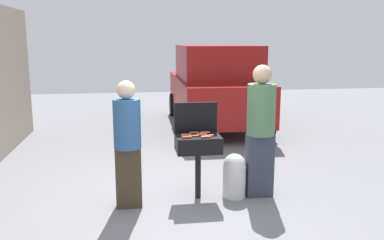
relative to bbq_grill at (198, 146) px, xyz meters
name	(u,v)px	position (x,y,z in m)	size (l,w,h in m)	color
ground_plane	(180,205)	(-0.28, -0.22, -0.74)	(24.00, 24.00, 0.00)	slate
bbq_grill	(198,146)	(0.00, 0.00, 0.00)	(0.60, 0.44, 0.88)	black
grill_lid_open	(196,117)	(0.00, 0.22, 0.35)	(0.60, 0.05, 0.42)	black
hot_dog_0	(200,135)	(0.03, -0.01, 0.15)	(0.03, 0.03, 0.13)	#B74C33
hot_dog_1	(194,133)	(-0.03, 0.13, 0.15)	(0.03, 0.03, 0.13)	#AD4228
hot_dog_2	(187,137)	(-0.17, -0.13, 0.15)	(0.03, 0.03, 0.13)	#AD4228
hot_dog_3	(194,136)	(-0.07, -0.07, 0.15)	(0.03, 0.03, 0.13)	#AD4228
hot_dog_4	(186,136)	(-0.16, -0.03, 0.15)	(0.03, 0.03, 0.13)	#B74C33
hot_dog_5	(186,135)	(-0.16, 0.02, 0.15)	(0.03, 0.03, 0.13)	#AD4228
hot_dog_6	(209,135)	(0.14, -0.06, 0.15)	(0.03, 0.03, 0.13)	#C6593D
hot_dog_7	(206,137)	(0.08, -0.15, 0.15)	(0.03, 0.03, 0.13)	#AD4228
hot_dog_8	(206,137)	(0.09, -0.12, 0.15)	(0.03, 0.03, 0.13)	#C6593D
hot_dog_9	(205,132)	(0.12, 0.12, 0.15)	(0.03, 0.03, 0.13)	#C6593D
hot_dog_10	(202,134)	(0.06, 0.03, 0.15)	(0.03, 0.03, 0.13)	#C6593D
propane_tank	(234,175)	(0.50, -0.04, -0.42)	(0.32, 0.32, 0.62)	silver
person_left	(128,140)	(-0.94, -0.17, 0.16)	(0.35, 0.35, 1.65)	#3F3323
person_right	(261,126)	(0.86, -0.04, 0.25)	(0.38, 0.38, 1.83)	#333847
parked_minivan	(215,86)	(1.20, 4.69, 0.28)	(2.11, 4.44, 2.02)	maroon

